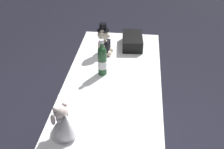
# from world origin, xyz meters

# --- Properties ---
(reception_table) EXTENTS (1.79, 0.74, 0.76)m
(reception_table) POSITION_xyz_m (0.00, 0.00, 0.38)
(reception_table) COLOR white
(reception_table) RESTS_ON ground_plane
(teddy_bear_groom) EXTENTS (0.15, 0.14, 0.29)m
(teddy_bear_groom) POSITION_xyz_m (-0.47, -0.12, 0.87)
(teddy_bear_groom) COLOR beige
(teddy_bear_groom) RESTS_ON reception_table
(teddy_bear_bride) EXTENTS (0.20, 0.21, 0.23)m
(teddy_bear_bride) POSITION_xyz_m (0.52, -0.22, 0.85)
(teddy_bear_bride) COLOR white
(teddy_bear_bride) RESTS_ON reception_table
(champagne_bottle) EXTENTS (0.07, 0.07, 0.30)m
(champagne_bottle) POSITION_xyz_m (-0.15, -0.09, 0.88)
(champagne_bottle) COLOR #1F4A27
(champagne_bottle) RESTS_ON reception_table
(gift_case_black) EXTENTS (0.32, 0.21, 0.11)m
(gift_case_black) POSITION_xyz_m (-0.64, 0.12, 0.81)
(gift_case_black) COLOR black
(gift_case_black) RESTS_ON reception_table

